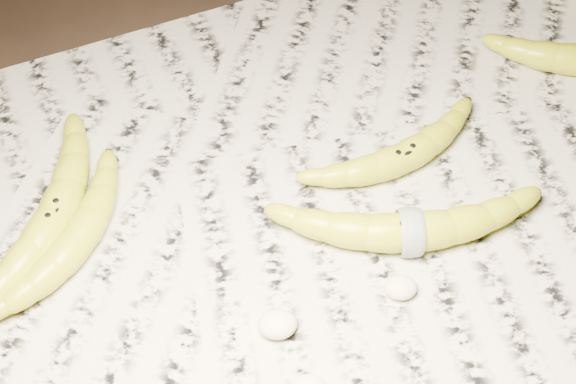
{
  "coord_description": "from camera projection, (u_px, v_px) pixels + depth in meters",
  "views": [
    {
      "loc": [
        -0.07,
        -0.43,
        0.64
      ],
      "look_at": [
        -0.02,
        0.03,
        0.05
      ],
      "focal_mm": 50.0,
      "sensor_mm": 36.0,
      "label": 1
    }
  ],
  "objects": [
    {
      "name": "ground",
      "position": [
        311.0,
        243.0,
        0.78
      ],
      "size": [
        3.0,
        3.0,
        0.0
      ],
      "primitive_type": "plane",
      "color": "black",
      "rests_on": "ground"
    },
    {
      "name": "newspaper_patch",
      "position": [
        343.0,
        211.0,
        0.79
      ],
      "size": [
        0.9,
        0.7,
        0.01
      ],
      "primitive_type": "cube",
      "color": "#B2AD99",
      "rests_on": "ground"
    },
    {
      "name": "banana_left_a",
      "position": [
        53.0,
        217.0,
        0.76
      ],
      "size": [
        0.14,
        0.23,
        0.04
      ],
      "primitive_type": null,
      "rotation": [
        0.0,
        0.0,
        1.2
      ],
      "color": "gold",
      "rests_on": "newspaper_patch"
    },
    {
      "name": "banana_left_b",
      "position": [
        76.0,
        239.0,
        0.75
      ],
      "size": [
        0.14,
        0.18,
        0.03
      ],
      "primitive_type": null,
      "rotation": [
        0.0,
        0.0,
        1.04
      ],
      "color": "gold",
      "rests_on": "newspaper_patch"
    },
    {
      "name": "banana_center",
      "position": [
        403.0,
        155.0,
        0.81
      ],
      "size": [
        0.19,
        0.12,
        0.03
      ],
      "primitive_type": null,
      "rotation": [
        0.0,
        0.0,
        0.41
      ],
      "color": "gold",
      "rests_on": "newspaper_patch"
    },
    {
      "name": "banana_taped",
      "position": [
        410.0,
        230.0,
        0.75
      ],
      "size": [
        0.23,
        0.07,
        0.04
      ],
      "primitive_type": null,
      "rotation": [
        0.0,
        0.0,
        -0.04
      ],
      "color": "gold",
      "rests_on": "newspaper_patch"
    },
    {
      "name": "measuring_tape",
      "position": [
        410.0,
        230.0,
        0.75
      ],
      "size": [
        0.01,
        0.05,
        0.05
      ],
      "primitive_type": "torus",
      "rotation": [
        0.0,
        1.57,
        -0.04
      ],
      "color": "white",
      "rests_on": "newspaper_patch"
    },
    {
      "name": "flesh_chunk_b",
      "position": [
        278.0,
        322.0,
        0.7
      ],
      "size": [
        0.03,
        0.03,
        0.02
      ],
      "primitive_type": "ellipsoid",
      "color": "beige",
      "rests_on": "newspaper_patch"
    },
    {
      "name": "flesh_chunk_c",
      "position": [
        401.0,
        285.0,
        0.73
      ],
      "size": [
        0.03,
        0.03,
        0.02
      ],
      "primitive_type": "ellipsoid",
      "color": "beige",
      "rests_on": "newspaper_patch"
    }
  ]
}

